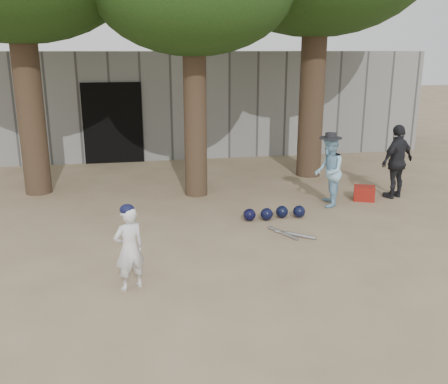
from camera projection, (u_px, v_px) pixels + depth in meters
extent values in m
plane|color=#937C5E|center=(195.00, 281.00, 6.81)|extent=(70.00, 70.00, 0.00)
imported|color=white|center=(129.00, 249.00, 6.45)|extent=(0.48, 0.41, 1.13)
imported|color=#99CEEC|center=(329.00, 172.00, 9.92)|extent=(0.72, 0.82, 1.41)
imported|color=black|center=(397.00, 162.00, 10.46)|extent=(0.99, 0.72, 1.56)
cube|color=#9F1F15|center=(364.00, 193.00, 10.43)|extent=(0.51, 0.46, 0.30)
cube|color=gray|center=(156.00, 107.00, 13.96)|extent=(16.00, 0.35, 3.00)
cube|color=black|center=(113.00, 123.00, 13.66)|extent=(1.60, 0.08, 2.20)
cube|color=slate|center=(151.00, 99.00, 16.32)|extent=(16.00, 5.00, 3.00)
sphere|color=black|center=(250.00, 215.00, 9.18)|extent=(0.23, 0.23, 0.23)
sphere|color=black|center=(267.00, 214.00, 9.21)|extent=(0.23, 0.23, 0.23)
sphere|color=black|center=(282.00, 212.00, 9.35)|extent=(0.23, 0.23, 0.23)
sphere|color=black|center=(299.00, 212.00, 9.36)|extent=(0.23, 0.23, 0.23)
cylinder|color=#ADACB3|center=(283.00, 233.00, 8.51)|extent=(0.36, 0.67, 0.06)
cylinder|color=#ADACB3|center=(295.00, 235.00, 8.43)|extent=(0.59, 0.50, 0.06)
cylinder|color=brown|center=(26.00, 64.00, 10.27)|extent=(0.56, 0.56, 5.50)
cylinder|color=brown|center=(195.00, 77.00, 10.20)|extent=(0.48, 0.48, 5.00)
cylinder|color=brown|center=(314.00, 56.00, 11.77)|extent=(0.60, 0.60, 5.80)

